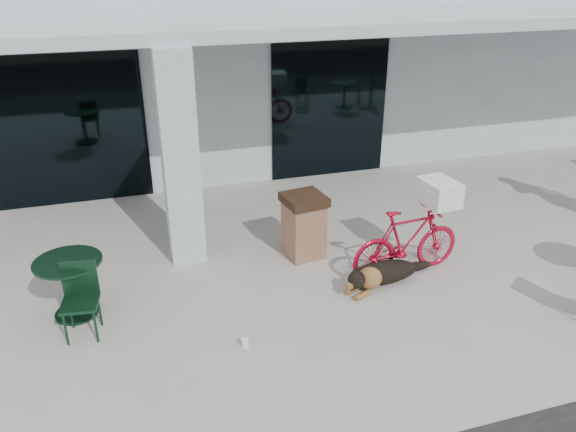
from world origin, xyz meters
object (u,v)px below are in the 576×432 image
object	(u,v)px
bicycle	(407,242)
dog	(384,271)
cafe_chair_near	(80,302)
cafe_table_near	(72,288)
trash_receptacle	(304,226)

from	to	relation	value
bicycle	dog	size ratio (longest dim) A/B	1.49
dog	bicycle	bearing A→B (deg)	-1.75
dog	cafe_chair_near	size ratio (longest dim) A/B	1.23
bicycle	cafe_chair_near	bearing A→B (deg)	87.03
cafe_table_near	trash_receptacle	bearing A→B (deg)	10.64
dog	cafe_table_near	xyz separation A→B (m)	(-4.10, 0.48, 0.20)
cafe_table_near	trash_receptacle	xyz separation A→B (m)	(3.29, 0.62, 0.11)
dog	cafe_chair_near	distance (m)	4.00
bicycle	dog	xyz separation A→B (m)	(-0.41, -0.16, -0.32)
cafe_table_near	trash_receptacle	world-z (taller)	trash_receptacle
dog	cafe_table_near	distance (m)	4.13
cafe_table_near	cafe_chair_near	xyz separation A→B (m)	(0.11, -0.49, 0.07)
bicycle	dog	world-z (taller)	bicycle
bicycle	cafe_table_near	distance (m)	4.52
bicycle	dog	bearing A→B (deg)	105.79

